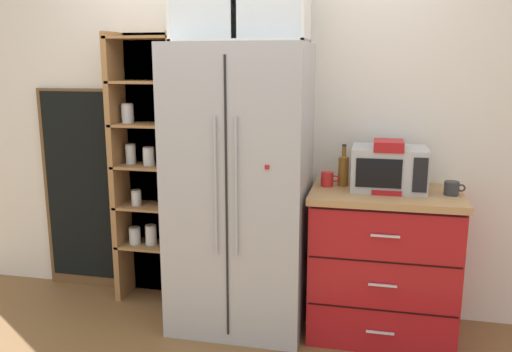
{
  "coord_description": "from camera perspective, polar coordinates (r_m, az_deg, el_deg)",
  "views": [
    {
      "loc": [
        0.8,
        -3.11,
        1.68
      ],
      "look_at": [
        0.1,
        0.03,
        0.98
      ],
      "focal_mm": 37.15,
      "sensor_mm": 36.0,
      "label": 1
    }
  ],
  "objects": [
    {
      "name": "microwave",
      "position": [
        3.29,
        14.11,
        0.8
      ],
      "size": [
        0.44,
        0.33,
        0.26
      ],
      "color": "#ADAFB5",
      "rests_on": "counter_cabinet"
    },
    {
      "name": "wall_back_cream",
      "position": [
        3.62,
        -0.27,
        5.8
      ],
      "size": [
        4.98,
        0.1,
        2.55
      ],
      "primitive_type": "cube",
      "color": "silver",
      "rests_on": "ground"
    },
    {
      "name": "counter_cabinet",
      "position": [
        3.41,
        13.43,
        -9.1
      ],
      "size": [
        0.89,
        0.6,
        0.92
      ],
      "color": "#A8161C",
      "rests_on": "ground"
    },
    {
      "name": "chalkboard_menu",
      "position": [
        4.13,
        -18.26,
        -1.41
      ],
      "size": [
        0.6,
        0.04,
        1.49
      ],
      "color": "brown",
      "rests_on": "ground"
    },
    {
      "name": "mug_red",
      "position": [
        3.32,
        7.69,
        -0.33
      ],
      "size": [
        0.11,
        0.08,
        0.09
      ],
      "color": "red",
      "rests_on": "counter_cabinet"
    },
    {
      "name": "bottle_amber",
      "position": [
        3.33,
        9.4,
        0.87
      ],
      "size": [
        0.06,
        0.06,
        0.26
      ],
      "color": "brown",
      "rests_on": "counter_cabinet"
    },
    {
      "name": "pantry_shelf_column",
      "position": [
        3.78,
        -11.16,
        0.85
      ],
      "size": [
        0.53,
        0.29,
        1.87
      ],
      "color": "brown",
      "rests_on": "ground"
    },
    {
      "name": "coffee_maker",
      "position": [
        3.24,
        13.96,
        1.1
      ],
      "size": [
        0.17,
        0.2,
        0.31
      ],
      "color": "#A8161C",
      "rests_on": "counter_cabinet"
    },
    {
      "name": "ground_plane",
      "position": [
        3.62,
        -1.7,
        -15.41
      ],
      "size": [
        10.68,
        10.68,
        0.0
      ],
      "primitive_type": "plane",
      "color": "brown"
    },
    {
      "name": "refrigerator",
      "position": [
        3.33,
        -1.68,
        -1.43
      ],
      "size": [
        0.84,
        0.67,
        1.79
      ],
      "color": "#ADAFB5",
      "rests_on": "ground"
    },
    {
      "name": "bottle_cobalt",
      "position": [
        3.19,
        13.95,
        0.21
      ],
      "size": [
        0.06,
        0.06,
        0.27
      ],
      "color": "navy",
      "rests_on": "counter_cabinet"
    },
    {
      "name": "mug_charcoal",
      "position": [
        3.28,
        20.34,
        -1.24
      ],
      "size": [
        0.12,
        0.09,
        0.08
      ],
      "color": "#2D2D33",
      "rests_on": "counter_cabinet"
    }
  ]
}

